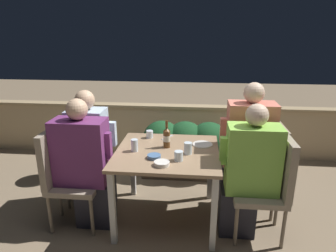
{
  "coord_description": "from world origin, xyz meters",
  "views": [
    {
      "loc": [
        0.26,
        -2.56,
        1.8
      ],
      "look_at": [
        0.0,
        0.07,
        0.94
      ],
      "focal_mm": 32.0,
      "sensor_mm": 36.0,
      "label": 1
    }
  ],
  "objects": [
    {
      "name": "planter_hedge",
      "position": [
        0.13,
        0.95,
        0.4
      ],
      "size": [
        1.07,
        0.47,
        0.71
      ],
      "color": "brown",
      "rests_on": "ground_plane"
    },
    {
      "name": "person_purple_stripe",
      "position": [
        -0.74,
        -0.14,
        0.61
      ],
      "size": [
        0.52,
        0.26,
        1.23
      ],
      "color": "#282833",
      "rests_on": "ground_plane"
    },
    {
      "name": "plate_0",
      "position": [
        0.33,
        0.18,
        0.73
      ],
      "size": [
        0.2,
        0.2,
        0.01
      ],
      "color": "silver",
      "rests_on": "dining_table"
    },
    {
      "name": "fork_0",
      "position": [
        -0.03,
        0.35,
        0.73
      ],
      "size": [
        0.11,
        0.15,
        0.01
      ],
      "color": "silver",
      "rests_on": "dining_table"
    },
    {
      "name": "bowl_1",
      "position": [
        -0.01,
        -0.31,
        0.74
      ],
      "size": [
        0.13,
        0.13,
        0.03
      ],
      "color": "silver",
      "rests_on": "dining_table"
    },
    {
      "name": "parapet_wall",
      "position": [
        0.0,
        1.63,
        0.38
      ],
      "size": [
        9.0,
        0.18,
        0.75
      ],
      "color": "tan",
      "rests_on": "ground_plane"
    },
    {
      "name": "bowl_0",
      "position": [
        -0.1,
        -0.18,
        0.74
      ],
      "size": [
        0.12,
        0.12,
        0.03
      ],
      "color": "#4C709E",
      "rests_on": "dining_table"
    },
    {
      "name": "chair_left_far",
      "position": [
        -0.98,
        0.14,
        0.55
      ],
      "size": [
        0.46,
        0.45,
        0.94
      ],
      "color": "gray",
      "rests_on": "ground_plane"
    },
    {
      "name": "glass_cup_3",
      "position": [
        -0.22,
        0.33,
        0.76
      ],
      "size": [
        0.07,
        0.07,
        0.08
      ],
      "color": "silver",
      "rests_on": "dining_table"
    },
    {
      "name": "potted_plant",
      "position": [
        -1.39,
        0.71,
        0.4
      ],
      "size": [
        0.34,
        0.34,
        0.65
      ],
      "color": "#B2A899",
      "rests_on": "ground_plane"
    },
    {
      "name": "chair_left_near",
      "position": [
        -0.95,
        -0.14,
        0.55
      ],
      "size": [
        0.46,
        0.45,
        0.94
      ],
      "color": "gray",
      "rests_on": "ground_plane"
    },
    {
      "name": "glass_cup_0",
      "position": [
        0.12,
        -0.2,
        0.77
      ],
      "size": [
        0.08,
        0.08,
        0.09
      ],
      "color": "silver",
      "rests_on": "dining_table"
    },
    {
      "name": "person_blue_shirt",
      "position": [
        -0.77,
        0.14,
        0.63
      ],
      "size": [
        0.47,
        0.26,
        1.25
      ],
      "color": "#282833",
      "rests_on": "ground_plane"
    },
    {
      "name": "glass_cup_2",
      "position": [
        -0.3,
        -0.04,
        0.78
      ],
      "size": [
        0.06,
        0.06,
        0.12
      ],
      "color": "silver",
      "rests_on": "dining_table"
    },
    {
      "name": "dining_table",
      "position": [
        0.0,
        0.0,
        0.63
      ],
      "size": [
        0.95,
        0.93,
        0.72
      ],
      "color": "#937556",
      "rests_on": "ground_plane"
    },
    {
      "name": "chair_right_far",
      "position": [
        0.95,
        0.18,
        0.55
      ],
      "size": [
        0.46,
        0.45,
        0.94
      ],
      "color": "gray",
      "rests_on": "ground_plane"
    },
    {
      "name": "glass_cup_1",
      "position": [
        0.19,
        -0.05,
        0.78
      ],
      "size": [
        0.07,
        0.07,
        0.11
      ],
      "color": "silver",
      "rests_on": "dining_table"
    },
    {
      "name": "chair_right_near",
      "position": [
        0.93,
        -0.14,
        0.55
      ],
      "size": [
        0.46,
        0.45,
        0.94
      ],
      "color": "gray",
      "rests_on": "ground_plane"
    },
    {
      "name": "person_green_blouse",
      "position": [
        0.72,
        -0.14,
        0.61
      ],
      "size": [
        0.51,
        0.26,
        1.22
      ],
      "color": "#282833",
      "rests_on": "ground_plane"
    },
    {
      "name": "person_coral_top",
      "position": [
        0.75,
        0.18,
        0.67
      ],
      "size": [
        0.51,
        0.26,
        1.34
      ],
      "color": "#282833",
      "rests_on": "ground_plane"
    },
    {
      "name": "ground_plane",
      "position": [
        0.0,
        0.0,
        0.0
      ],
      "size": [
        16.0,
        16.0,
        0.0
      ],
      "primitive_type": "plane",
      "color": "#847056"
    },
    {
      "name": "beer_bottle",
      "position": [
        -0.01,
        0.09,
        0.82
      ],
      "size": [
        0.07,
        0.07,
        0.27
      ],
      "color": "brown",
      "rests_on": "dining_table"
    }
  ]
}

